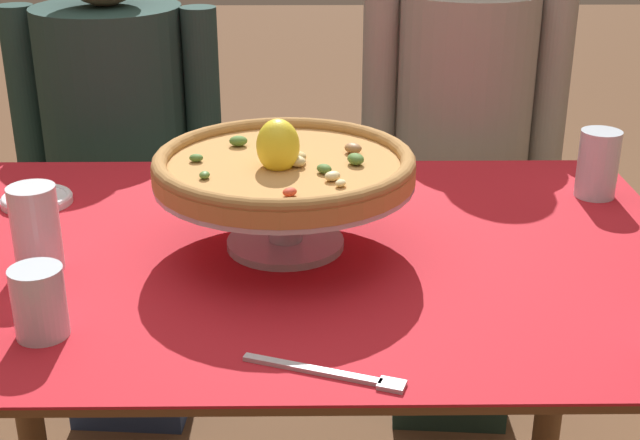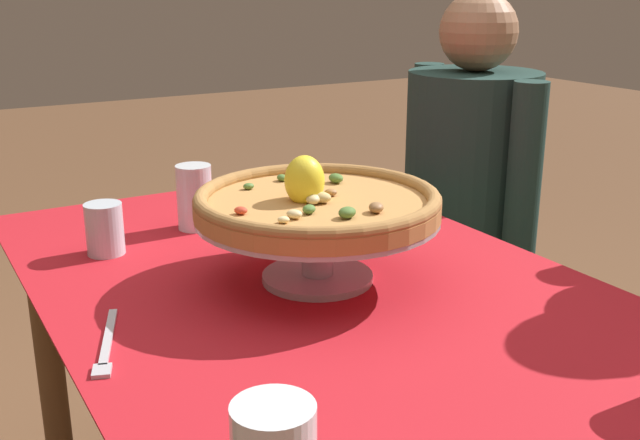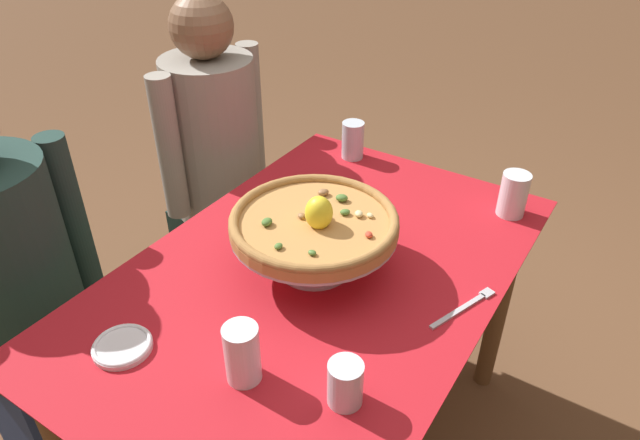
{
  "view_description": "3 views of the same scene",
  "coord_description": "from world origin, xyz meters",
  "px_view_note": "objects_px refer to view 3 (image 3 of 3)",
  "views": [
    {
      "loc": [
        0.05,
        -1.26,
        1.34
      ],
      "look_at": [
        0.06,
        0.01,
        0.8
      ],
      "focal_mm": 49.09,
      "sensor_mm": 36.0,
      "label": 1
    },
    {
      "loc": [
        1.05,
        -0.58,
        1.24
      ],
      "look_at": [
        0.04,
        0.0,
        0.87
      ],
      "focal_mm": 42.74,
      "sensor_mm": 36.0,
      "label": 2
    },
    {
      "loc": [
        -0.94,
        -0.62,
        1.67
      ],
      "look_at": [
        0.05,
        0.02,
        0.87
      ],
      "focal_mm": 32.58,
      "sensor_mm": 36.0,
      "label": 3
    }
  ],
  "objects_px": {
    "water_glass_front_right": "(513,197)",
    "diner_left": "(21,309)",
    "side_plate": "(122,346)",
    "pizza": "(314,221)",
    "water_glass_side_left": "(243,357)",
    "pizza_stand": "(314,240)",
    "dinner_fork": "(466,306)",
    "water_glass_back_right": "(353,142)",
    "water_glass_front_left": "(345,385)",
    "diner_right": "(219,180)"
  },
  "relations": [
    {
      "from": "diner_left",
      "to": "pizza_stand",
      "type": "bearing_deg",
      "value": -59.12
    },
    {
      "from": "pizza",
      "to": "diner_left",
      "type": "bearing_deg",
      "value": 120.85
    },
    {
      "from": "pizza",
      "to": "water_glass_back_right",
      "type": "bearing_deg",
      "value": 21.12
    },
    {
      "from": "water_glass_front_left",
      "to": "water_glass_side_left",
      "type": "xyz_separation_m",
      "value": [
        -0.06,
        0.2,
        0.01
      ]
    },
    {
      "from": "diner_left",
      "to": "side_plate",
      "type": "bearing_deg",
      "value": -94.72
    },
    {
      "from": "water_glass_side_left",
      "to": "diner_left",
      "type": "xyz_separation_m",
      "value": [
        -0.04,
        0.76,
        -0.22
      ]
    },
    {
      "from": "diner_left",
      "to": "diner_right",
      "type": "bearing_deg",
      "value": -0.53
    },
    {
      "from": "pizza",
      "to": "water_glass_front_left",
      "type": "relative_size",
      "value": 4.22
    },
    {
      "from": "water_glass_front_right",
      "to": "side_plate",
      "type": "distance_m",
      "value": 1.09
    },
    {
      "from": "dinner_fork",
      "to": "diner_right",
      "type": "height_order",
      "value": "diner_right"
    },
    {
      "from": "pizza",
      "to": "water_glass_back_right",
      "type": "xyz_separation_m",
      "value": [
        0.56,
        0.22,
        -0.09
      ]
    },
    {
      "from": "water_glass_front_right",
      "to": "water_glass_back_right",
      "type": "distance_m",
      "value": 0.55
    },
    {
      "from": "pizza",
      "to": "water_glass_back_right",
      "type": "relative_size",
      "value": 3.28
    },
    {
      "from": "water_glass_back_right",
      "to": "dinner_fork",
      "type": "bearing_deg",
      "value": -129.96
    },
    {
      "from": "pizza",
      "to": "water_glass_side_left",
      "type": "bearing_deg",
      "value": -168.7
    },
    {
      "from": "pizza",
      "to": "side_plate",
      "type": "distance_m",
      "value": 0.51
    },
    {
      "from": "water_glass_side_left",
      "to": "diner_left",
      "type": "relative_size",
      "value": 0.11
    },
    {
      "from": "water_glass_back_right",
      "to": "dinner_fork",
      "type": "distance_m",
      "value": 0.77
    },
    {
      "from": "pizza",
      "to": "water_glass_front_right",
      "type": "xyz_separation_m",
      "value": [
        0.51,
        -0.33,
        -0.08
      ]
    },
    {
      "from": "side_plate",
      "to": "water_glass_side_left",
      "type": "bearing_deg",
      "value": -72.79
    },
    {
      "from": "pizza_stand",
      "to": "water_glass_back_right",
      "type": "bearing_deg",
      "value": 21.04
    },
    {
      "from": "water_glass_front_left",
      "to": "diner_left",
      "type": "distance_m",
      "value": 0.99
    },
    {
      "from": "side_plate",
      "to": "water_glass_back_right",
      "type": "bearing_deg",
      "value": 1.5
    },
    {
      "from": "pizza",
      "to": "water_glass_back_right",
      "type": "height_order",
      "value": "pizza"
    },
    {
      "from": "water_glass_front_right",
      "to": "diner_left",
      "type": "relative_size",
      "value": 0.11
    },
    {
      "from": "water_glass_front_left",
      "to": "diner_right",
      "type": "bearing_deg",
      "value": 53.53
    },
    {
      "from": "pizza_stand",
      "to": "dinner_fork",
      "type": "xyz_separation_m",
      "value": [
        0.07,
        -0.37,
        -0.08
      ]
    },
    {
      "from": "water_glass_front_right",
      "to": "diner_left",
      "type": "bearing_deg",
      "value": 131.9
    },
    {
      "from": "side_plate",
      "to": "dinner_fork",
      "type": "distance_m",
      "value": 0.76
    },
    {
      "from": "water_glass_front_right",
      "to": "diner_right",
      "type": "xyz_separation_m",
      "value": [
        -0.11,
        1.01,
        -0.21
      ]
    },
    {
      "from": "pizza_stand",
      "to": "water_glass_front_right",
      "type": "height_order",
      "value": "water_glass_front_right"
    },
    {
      "from": "water_glass_front_right",
      "to": "diner_left",
      "type": "distance_m",
      "value": 1.39
    },
    {
      "from": "water_glass_front_left",
      "to": "diner_right",
      "type": "height_order",
      "value": "diner_right"
    },
    {
      "from": "water_glass_front_left",
      "to": "water_glass_back_right",
      "type": "bearing_deg",
      "value": 29.34
    },
    {
      "from": "water_glass_front_right",
      "to": "pizza",
      "type": "bearing_deg",
      "value": 146.52
    },
    {
      "from": "water_glass_front_left",
      "to": "side_plate",
      "type": "height_order",
      "value": "water_glass_front_left"
    },
    {
      "from": "diner_right",
      "to": "diner_left",
      "type": "bearing_deg",
      "value": 179.47
    },
    {
      "from": "pizza_stand",
      "to": "pizza",
      "type": "relative_size",
      "value": 1.0
    },
    {
      "from": "pizza",
      "to": "water_glass_side_left",
      "type": "xyz_separation_m",
      "value": [
        -0.37,
        -0.07,
        -0.08
      ]
    },
    {
      "from": "water_glass_side_left",
      "to": "diner_left",
      "type": "distance_m",
      "value": 0.79
    },
    {
      "from": "water_glass_front_right",
      "to": "dinner_fork",
      "type": "xyz_separation_m",
      "value": [
        -0.44,
        -0.04,
        -0.05
      ]
    },
    {
      "from": "water_glass_side_left",
      "to": "side_plate",
      "type": "distance_m",
      "value": 0.28
    },
    {
      "from": "pizza_stand",
      "to": "water_glass_back_right",
      "type": "relative_size",
      "value": 3.27
    },
    {
      "from": "water_glass_back_right",
      "to": "diner_right",
      "type": "distance_m",
      "value": 0.53
    },
    {
      "from": "pizza",
      "to": "water_glass_front_right",
      "type": "height_order",
      "value": "pizza"
    },
    {
      "from": "water_glass_back_right",
      "to": "dinner_fork",
      "type": "relative_size",
      "value": 0.62
    },
    {
      "from": "side_plate",
      "to": "pizza_stand",
      "type": "bearing_deg",
      "value": -22.76
    },
    {
      "from": "pizza_stand",
      "to": "side_plate",
      "type": "height_order",
      "value": "pizza_stand"
    },
    {
      "from": "water_glass_back_right",
      "to": "water_glass_front_right",
      "type": "bearing_deg",
      "value": -95.61
    },
    {
      "from": "pizza_stand",
      "to": "diner_left",
      "type": "xyz_separation_m",
      "value": [
        -0.41,
        0.69,
        -0.25
      ]
    }
  ]
}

